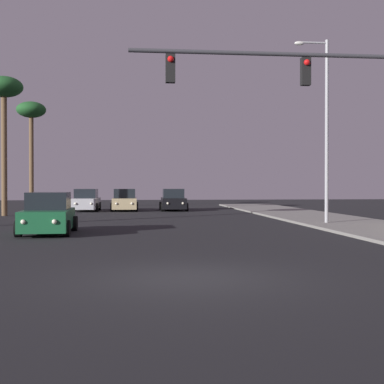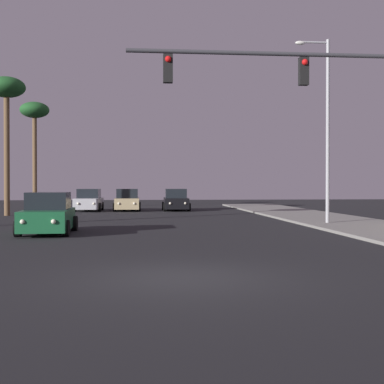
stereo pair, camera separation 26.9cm
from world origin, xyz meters
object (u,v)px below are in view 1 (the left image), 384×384
(car_green, at_px, (48,215))
(car_tan, at_px, (125,201))
(car_black, at_px, (173,201))
(palm_tree_mid, at_px, (4,95))
(palm_tree_far, at_px, (31,116))
(car_silver, at_px, (86,201))
(traffic_light_mast, at_px, (319,98))
(street_lamp, at_px, (324,121))

(car_green, height_order, car_tan, same)
(car_green, relative_size, car_black, 1.00)
(car_tan, relative_size, palm_tree_mid, 0.48)
(car_black, relative_size, car_tan, 1.00)
(car_black, distance_m, palm_tree_far, 14.00)
(car_silver, xyz_separation_m, palm_tree_mid, (-4.62, -5.99, 6.99))
(car_silver, bearing_deg, traffic_light_mast, 113.65)
(car_green, xyz_separation_m, traffic_light_mast, (9.48, -5.17, 4.05))
(car_green, height_order, palm_tree_mid, palm_tree_mid)
(car_tan, height_order, street_lamp, street_lamp)
(car_black, relative_size, traffic_light_mast, 0.48)
(car_silver, bearing_deg, car_green, 92.59)
(car_tan, bearing_deg, car_black, -179.36)
(street_lamp, distance_m, palm_tree_mid, 20.33)
(car_silver, bearing_deg, car_tan, -179.57)
(car_green, bearing_deg, palm_tree_far, -79.46)
(car_tan, distance_m, traffic_light_mast, 25.52)
(car_black, distance_m, car_tan, 3.74)
(palm_tree_mid, bearing_deg, car_green, -69.82)
(car_tan, bearing_deg, street_lamp, 122.67)
(car_green, height_order, traffic_light_mast, traffic_light_mast)
(car_tan, distance_m, street_lamp, 19.15)
(car_silver, distance_m, car_tan, 2.92)
(car_green, bearing_deg, car_black, -110.31)
(palm_tree_far, distance_m, palm_tree_mid, 10.00)
(palm_tree_mid, bearing_deg, car_silver, 52.33)
(car_silver, height_order, palm_tree_mid, palm_tree_mid)
(car_tan, relative_size, street_lamp, 0.48)
(car_silver, xyz_separation_m, traffic_light_mast, (9.70, -24.34, 4.05))
(car_green, bearing_deg, palm_tree_mid, -71.54)
(car_silver, distance_m, palm_tree_far, 9.35)
(car_green, xyz_separation_m, car_tan, (2.70, 19.09, 0.00))
(car_silver, relative_size, traffic_light_mast, 0.49)
(palm_tree_mid, bearing_deg, car_tan, 38.08)
(car_tan, relative_size, palm_tree_far, 0.49)
(car_green, bearing_deg, street_lamp, -166.82)
(traffic_light_mast, bearing_deg, palm_tree_mid, 127.97)
(car_green, height_order, car_black, same)
(car_black, bearing_deg, car_green, 72.38)
(street_lamp, height_order, palm_tree_far, street_lamp)
(car_tan, xyz_separation_m, traffic_light_mast, (6.78, -24.26, 4.05))
(car_black, xyz_separation_m, traffic_light_mast, (3.04, -24.31, 4.05))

